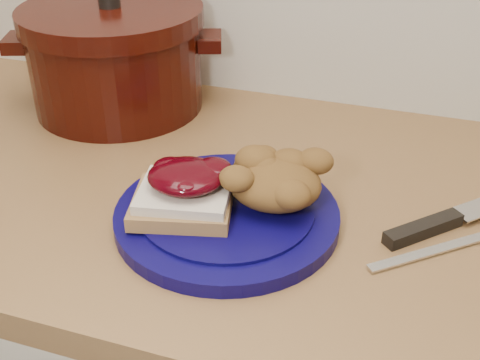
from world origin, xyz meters
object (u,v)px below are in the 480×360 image
(butter_knife, at_px, (433,251))
(dutch_oven, at_px, (116,57))
(plate, at_px, (227,216))
(pepper_grinder, at_px, (81,61))
(chef_knife, at_px, (448,220))

(butter_knife, distance_m, dutch_oven, 0.58)
(dutch_oven, bearing_deg, plate, -42.76)
(butter_knife, bearing_deg, pepper_grinder, 116.66)
(chef_knife, height_order, pepper_grinder, pepper_grinder)
(plate, height_order, butter_knife, plate)
(dutch_oven, distance_m, pepper_grinder, 0.08)
(plate, bearing_deg, butter_knife, 3.83)
(chef_knife, xyz_separation_m, dutch_oven, (-0.53, 0.18, 0.08))
(dutch_oven, relative_size, pepper_grinder, 2.84)
(plate, distance_m, dutch_oven, 0.39)
(plate, xyz_separation_m, pepper_grinder, (-0.35, 0.27, 0.06))
(butter_knife, xyz_separation_m, pepper_grinder, (-0.59, 0.25, 0.06))
(chef_knife, xyz_separation_m, pepper_grinder, (-0.61, 0.19, 0.06))
(plate, height_order, pepper_grinder, pepper_grinder)
(plate, relative_size, butter_knife, 1.61)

